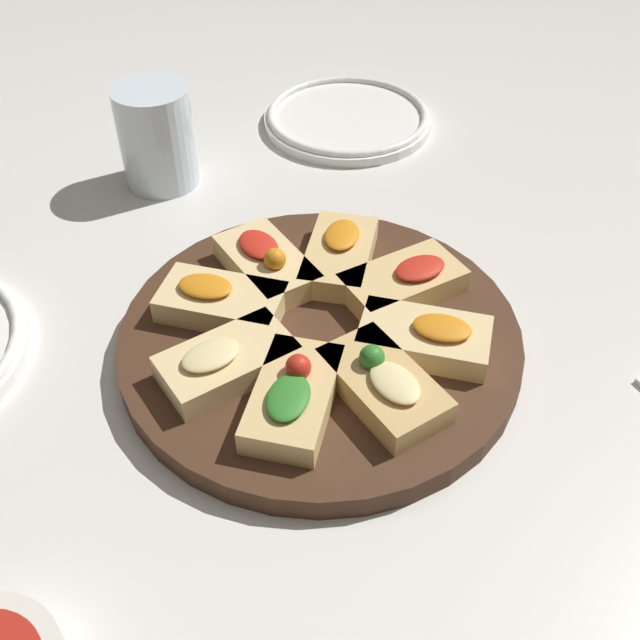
{
  "coord_description": "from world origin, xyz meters",
  "views": [
    {
      "loc": [
        -0.22,
        -0.34,
        0.41
      ],
      "look_at": [
        0.0,
        0.0,
        0.03
      ],
      "focal_mm": 42.0,
      "sensor_mm": 36.0,
      "label": 1
    }
  ],
  "objects": [
    {
      "name": "focaccia_slice_4",
      "position": [
        0.06,
        0.06,
        0.03
      ],
      "size": [
        0.1,
        0.1,
        0.03
      ],
      "color": "#DBB775",
      "rests_on": "serving_board"
    },
    {
      "name": "focaccia_slice_0",
      "position": [
        -0.06,
        -0.05,
        0.03
      ],
      "size": [
        0.1,
        0.1,
        0.03
      ],
      "color": "#DBB775",
      "rests_on": "serving_board"
    },
    {
      "name": "focaccia_slice_7",
      "position": [
        -0.08,
        -0.0,
        0.03
      ],
      "size": [
        0.09,
        0.05,
        0.03
      ],
      "color": "#E5C689",
      "rests_on": "serving_board"
    },
    {
      "name": "ground_plane",
      "position": [
        0.0,
        0.0,
        0.0
      ],
      "size": [
        3.0,
        3.0,
        0.0
      ],
      "primitive_type": "plane",
      "color": "silver"
    },
    {
      "name": "plate_right",
      "position": [
        0.22,
        0.27,
        0.01
      ],
      "size": [
        0.18,
        0.18,
        0.02
      ],
      "color": "white",
      "rests_on": "ground_plane"
    },
    {
      "name": "focaccia_slice_2",
      "position": [
        0.05,
        -0.06,
        0.03
      ],
      "size": [
        0.1,
        0.1,
        0.03
      ],
      "color": "#E5C689",
      "rests_on": "serving_board"
    },
    {
      "name": "focaccia_slice_1",
      "position": [
        -0.0,
        -0.08,
        0.03
      ],
      "size": [
        0.05,
        0.09,
        0.03
      ],
      "color": "tan",
      "rests_on": "serving_board"
    },
    {
      "name": "serving_board",
      "position": [
        0.0,
        0.0,
        0.01
      ],
      "size": [
        0.3,
        0.3,
        0.02
      ],
      "primitive_type": "cylinder",
      "color": "#422819",
      "rests_on": "ground_plane"
    },
    {
      "name": "focaccia_slice_3",
      "position": [
        0.08,
        -0.0,
        0.03
      ],
      "size": [
        0.1,
        0.06,
        0.03
      ],
      "color": "#DBB775",
      "rests_on": "serving_board"
    },
    {
      "name": "focaccia_slice_5",
      "position": [
        0.0,
        0.08,
        0.03
      ],
      "size": [
        0.05,
        0.09,
        0.03
      ],
      "color": "#E5C689",
      "rests_on": "serving_board"
    },
    {
      "name": "water_glass",
      "position": [
        -0.0,
        0.28,
        0.05
      ],
      "size": [
        0.07,
        0.07,
        0.1
      ],
      "primitive_type": "cylinder",
      "color": "silver",
      "rests_on": "ground_plane"
    },
    {
      "name": "focaccia_slice_6",
      "position": [
        -0.05,
        0.06,
        0.03
      ],
      "size": [
        0.1,
        0.1,
        0.03
      ],
      "color": "#E5C689",
      "rests_on": "serving_board"
    }
  ]
}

